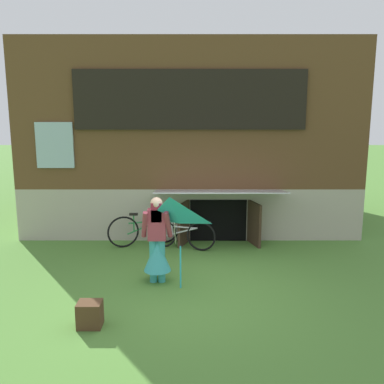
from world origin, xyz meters
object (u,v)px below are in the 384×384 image
bicycle_green (145,229)px  wooden_crate (91,314)px  person (158,247)px  bicycle_silver (182,234)px  kite (170,220)px

bicycle_green → wooden_crate: bearing=-115.5°
person → bicycle_green: 2.34m
person → bicycle_silver: size_ratio=1.04×
kite → wooden_crate: size_ratio=4.27×
person → wooden_crate: 2.03m
bicycle_green → wooden_crate: 4.04m
person → bicycle_green: size_ratio=0.97×
wooden_crate → bicycle_green: bearing=84.1°
kite → bicycle_green: kite is taller
person → wooden_crate: (-0.90, -1.74, -0.50)m
bicycle_green → wooden_crate: bicycle_green is taller
kite → wooden_crate: bearing=-133.6°
person → bicycle_silver: bearing=67.0°
kite → bicycle_silver: bearing=86.7°
bicycle_silver → wooden_crate: bicycle_silver is taller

